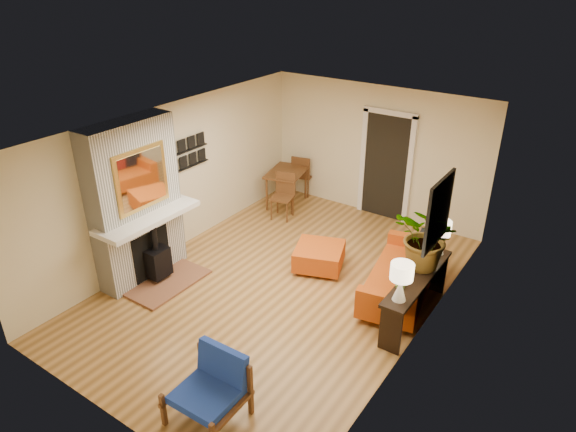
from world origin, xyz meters
name	(u,v)px	position (x,y,z in m)	size (l,w,h in m)	color
room_shell	(391,170)	(0.60, 2.63, 1.24)	(6.50, 6.50, 6.50)	#B78446
fireplace	(138,207)	(-2.00, -1.00, 1.24)	(1.09, 1.68, 2.60)	white
sofa	(405,276)	(1.73, 0.85, 0.34)	(1.18, 2.09, 0.78)	silver
ottoman	(319,256)	(0.23, 0.79, 0.23)	(0.99, 0.99, 0.39)	silver
blue_chair	(213,384)	(0.86, -2.54, 0.43)	(0.78, 0.77, 0.80)	brown
dining_table	(290,178)	(-1.58, 2.58, 0.60)	(0.99, 1.74, 0.91)	brown
console_table	(417,285)	(2.07, 0.39, 0.58)	(0.34, 1.85, 0.72)	black
lamp_near	(401,278)	(2.07, -0.29, 1.06)	(0.30, 0.30, 0.54)	white
lamp_far	(440,233)	(2.07, 1.14, 1.06)	(0.30, 0.30, 0.54)	white
houseplant	(429,237)	(2.06, 0.64, 1.22)	(0.89, 0.77, 0.98)	#1E5919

